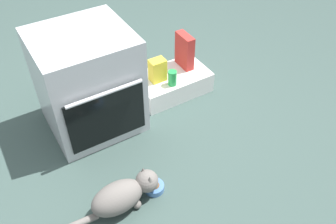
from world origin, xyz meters
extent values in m
plane|color=#384C47|center=(0.00, 0.00, 0.00)|extent=(8.00, 8.00, 0.00)
cube|color=#B7BABF|center=(-0.09, 0.40, 0.37)|extent=(0.62, 0.58, 0.73)
cube|color=black|center=(-0.09, 0.10, 0.27)|extent=(0.53, 0.01, 0.40)
cylinder|color=silver|center=(-0.09, 0.07, 0.49)|extent=(0.50, 0.02, 0.02)
cube|color=white|center=(0.58, 0.40, 0.08)|extent=(0.58, 0.35, 0.17)
cylinder|color=#4C7AB7|center=(-0.02, -0.37, 0.02)|extent=(0.12, 0.12, 0.04)
sphere|color=brown|center=(-0.02, -0.37, 0.04)|extent=(0.07, 0.07, 0.07)
ellipsoid|color=slate|center=(-0.26, -0.37, 0.11)|extent=(0.32, 0.19, 0.19)
sphere|color=slate|center=(-0.06, -0.37, 0.12)|extent=(0.14, 0.14, 0.14)
cone|color=slate|center=(-0.06, -0.33, 0.17)|extent=(0.05, 0.05, 0.06)
cone|color=slate|center=(-0.06, -0.40, 0.17)|extent=(0.05, 0.05, 0.06)
sphere|color=slate|center=(-0.17, -0.32, 0.03)|extent=(0.05, 0.05, 0.05)
sphere|color=slate|center=(-0.16, -0.42, 0.03)|extent=(0.05, 0.05, 0.05)
cube|color=yellow|center=(0.46, 0.40, 0.26)|extent=(0.12, 0.09, 0.18)
cube|color=#B72D28|center=(0.73, 0.45, 0.31)|extent=(0.07, 0.18, 0.28)
cylinder|color=green|center=(0.52, 0.29, 0.23)|extent=(0.07, 0.07, 0.12)
camera|label=1|loc=(-0.62, -1.53, 1.86)|focal=38.34mm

